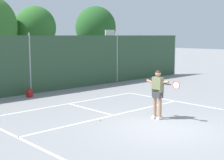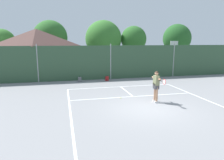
{
  "view_description": "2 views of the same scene",
  "coord_description": "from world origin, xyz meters",
  "px_view_note": "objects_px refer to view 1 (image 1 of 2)",
  "views": [
    {
      "loc": [
        -8.58,
        -6.59,
        3.15
      ],
      "look_at": [
        1.24,
        3.87,
        1.16
      ],
      "focal_mm": 51.71,
      "sensor_mm": 36.0,
      "label": 1
    },
    {
      "loc": [
        -4.36,
        -9.93,
        3.57
      ],
      "look_at": [
        -0.99,
        4.27,
        0.81
      ],
      "focal_mm": 33.35,
      "sensor_mm": 36.0,
      "label": 2
    }
  ],
  "objects_px": {
    "tennis_ball": "(100,120)",
    "backpack_red": "(29,93)",
    "basketball_hoop": "(110,47)",
    "tennis_player": "(158,90)"
  },
  "relations": [
    {
      "from": "tennis_ball",
      "to": "backpack_red",
      "type": "distance_m",
      "value": 5.99
    },
    {
      "from": "tennis_player",
      "to": "tennis_ball",
      "type": "xyz_separation_m",
      "value": [
        -1.77,
        1.3,
        -1.08
      ]
    },
    {
      "from": "basketball_hoop",
      "to": "tennis_player",
      "type": "xyz_separation_m",
      "value": [
        -6.63,
        -9.86,
        -1.2
      ]
    },
    {
      "from": "tennis_ball",
      "to": "backpack_red",
      "type": "xyz_separation_m",
      "value": [
        0.39,
        5.97,
        0.16
      ]
    },
    {
      "from": "backpack_red",
      "to": "tennis_ball",
      "type": "bearing_deg",
      "value": -93.77
    },
    {
      "from": "tennis_player",
      "to": "backpack_red",
      "type": "distance_m",
      "value": 7.46
    },
    {
      "from": "tennis_player",
      "to": "tennis_ball",
      "type": "bearing_deg",
      "value": 143.86
    },
    {
      "from": "tennis_player",
      "to": "tennis_ball",
      "type": "relative_size",
      "value": 28.1
    },
    {
      "from": "backpack_red",
      "to": "basketball_hoop",
      "type": "bearing_deg",
      "value": 17.91
    },
    {
      "from": "basketball_hoop",
      "to": "backpack_red",
      "type": "relative_size",
      "value": 7.67
    }
  ]
}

